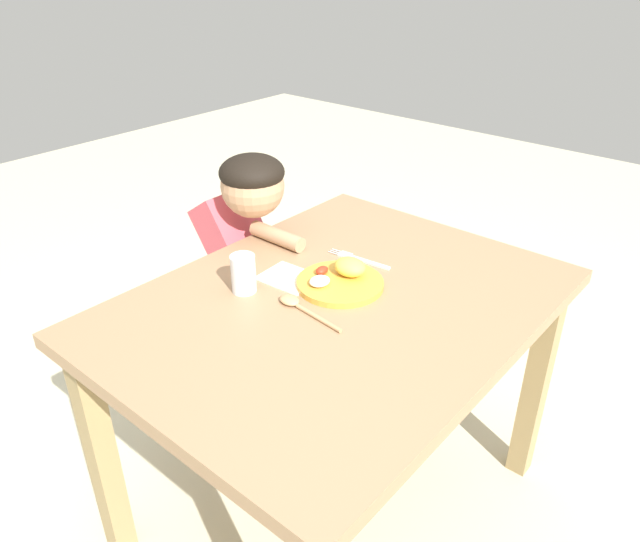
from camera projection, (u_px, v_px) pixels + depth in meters
name	position (u px, v px, depth m)	size (l,w,h in m)	color
ground_plane	(334.00, 502.00, 1.86)	(8.00, 8.00, 0.00)	beige
dining_table	(337.00, 332.00, 1.56)	(1.14, 0.87, 0.74)	#987452
plate	(341.00, 279.00, 1.56)	(0.23, 0.23, 0.06)	gold
fork	(359.00, 259.00, 1.69)	(0.04, 0.19, 0.01)	silver
spoon	(298.00, 305.00, 1.47)	(0.05, 0.21, 0.02)	tan
drinking_cup	(243.00, 274.00, 1.52)	(0.06, 0.06, 0.10)	silver
person	(238.00, 270.00, 1.96)	(0.19, 0.42, 0.99)	#30545A
napkin	(290.00, 277.00, 1.60)	(0.12, 0.15, 0.00)	white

